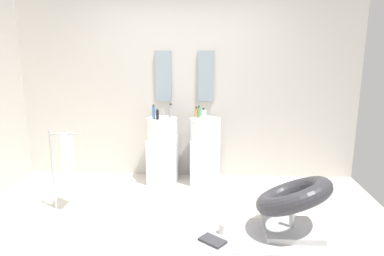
% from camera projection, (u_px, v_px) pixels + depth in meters
% --- Properties ---
extents(ground_plane, '(4.80, 3.60, 0.04)m').
position_uv_depth(ground_plane, '(175.00, 231.00, 3.69)').
color(ground_plane, silver).
extents(rear_partition, '(4.80, 0.10, 2.60)m').
position_uv_depth(rear_partition, '(185.00, 86.00, 5.00)').
color(rear_partition, beige).
rests_on(rear_partition, ground_plane).
extents(pedestal_sink_left, '(0.41, 0.41, 1.00)m').
position_uv_depth(pedestal_sink_left, '(163.00, 150.00, 4.90)').
color(pedestal_sink_left, white).
rests_on(pedestal_sink_left, ground_plane).
extents(pedestal_sink_right, '(0.41, 0.41, 1.00)m').
position_uv_depth(pedestal_sink_right, '(205.00, 150.00, 4.87)').
color(pedestal_sink_right, white).
rests_on(pedestal_sink_right, ground_plane).
extents(vanity_mirror_left, '(0.22, 0.03, 0.69)m').
position_uv_depth(vanity_mirror_left, '(163.00, 76.00, 4.91)').
color(vanity_mirror_left, '#8C9EA8').
extents(vanity_mirror_right, '(0.22, 0.03, 0.69)m').
position_uv_depth(vanity_mirror_right, '(206.00, 76.00, 4.88)').
color(vanity_mirror_right, '#8C9EA8').
extents(lounge_chair, '(1.08, 1.08, 0.65)m').
position_uv_depth(lounge_chair, '(293.00, 200.00, 3.54)').
color(lounge_chair, '#B7BABF').
rests_on(lounge_chair, ground_plane).
extents(towel_rack, '(0.37, 0.22, 0.95)m').
position_uv_depth(towel_rack, '(65.00, 157.00, 4.00)').
color(towel_rack, '#B7BABF').
rests_on(towel_rack, ground_plane).
extents(area_rug, '(1.19, 0.70, 0.01)m').
position_uv_depth(area_rug, '(214.00, 234.00, 3.58)').
color(area_rug, '#B2B2B7').
rests_on(area_rug, ground_plane).
extents(magazine_charcoal, '(0.29, 0.27, 0.03)m').
position_uv_depth(magazine_charcoal, '(212.00, 241.00, 3.42)').
color(magazine_charcoal, '#38383D').
rests_on(magazine_charcoal, area_rug).
extents(coffee_mug, '(0.08, 0.08, 0.11)m').
position_uv_depth(coffee_mug, '(223.00, 228.00, 3.57)').
color(coffee_mug, white).
rests_on(coffee_mug, area_rug).
extents(soap_bottle_grey, '(0.06, 0.06, 0.19)m').
position_uv_depth(soap_bottle_grey, '(171.00, 111.00, 4.85)').
color(soap_bottle_grey, '#99999E').
rests_on(soap_bottle_grey, pedestal_sink_left).
extents(soap_bottle_green, '(0.05, 0.05, 0.16)m').
position_uv_depth(soap_bottle_green, '(199.00, 112.00, 4.82)').
color(soap_bottle_green, '#59996B').
rests_on(soap_bottle_green, pedestal_sink_right).
extents(soap_bottle_blue, '(0.04, 0.04, 0.19)m').
position_uv_depth(soap_bottle_blue, '(154.00, 112.00, 4.75)').
color(soap_bottle_blue, '#4C72B7').
rests_on(soap_bottle_blue, pedestal_sink_left).
extents(soap_bottle_clear, '(0.05, 0.05, 0.16)m').
position_uv_depth(soap_bottle_clear, '(203.00, 115.00, 4.67)').
color(soap_bottle_clear, silver).
rests_on(soap_bottle_clear, pedestal_sink_right).
extents(soap_bottle_black, '(0.04, 0.04, 0.14)m').
position_uv_depth(soap_bottle_black, '(157.00, 115.00, 4.70)').
color(soap_bottle_black, black).
rests_on(soap_bottle_black, pedestal_sink_left).
extents(soap_bottle_amber, '(0.05, 0.05, 0.15)m').
position_uv_depth(soap_bottle_amber, '(196.00, 113.00, 4.84)').
color(soap_bottle_amber, '#C68C38').
rests_on(soap_bottle_amber, pedestal_sink_right).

